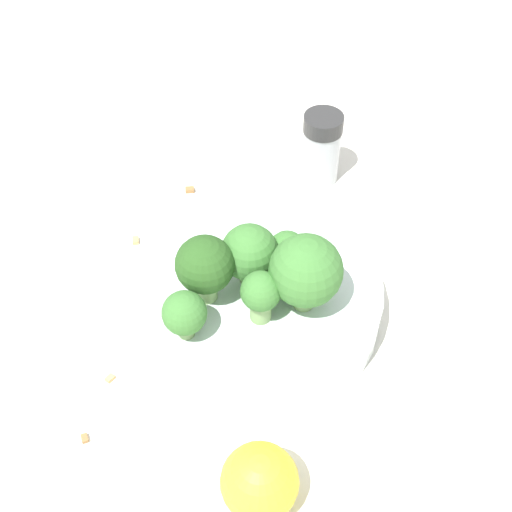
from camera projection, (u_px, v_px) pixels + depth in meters
The scene contains 15 objects.
ground_plane at pixel (256, 313), 0.64m from camera, with size 3.00×3.00×0.00m, color silver.
bowl at pixel (256, 299), 0.62m from camera, with size 0.22×0.22×0.04m, color silver.
broccoli_floret_0 at pixel (188, 317), 0.55m from camera, with size 0.04×0.04×0.05m.
broccoli_floret_1 at pixel (253, 251), 0.59m from camera, with size 0.05×0.05×0.06m.
broccoli_floret_2 at pixel (306, 272), 0.56m from camera, with size 0.06×0.06×0.07m.
broccoli_floret_3 at pixel (287, 251), 0.60m from camera, with size 0.03×0.03×0.04m.
broccoli_floret_4 at pixel (261, 294), 0.56m from camera, with size 0.03×0.03×0.05m.
broccoli_floret_5 at pixel (205, 266), 0.57m from camera, with size 0.05×0.05×0.06m.
pepper_shaker at pixel (321, 148), 0.73m from camera, with size 0.04×0.04×0.08m.
lemon_wedge at pixel (260, 482), 0.50m from camera, with size 0.06×0.06×0.06m, color yellow.
almond_crumb_0 at pixel (135, 239), 0.69m from camera, with size 0.01×0.01×0.01m, color tan.
almond_crumb_1 at pixel (290, 482), 0.52m from camera, with size 0.01×0.00×0.01m, color #AD7F4C.
almond_crumb_2 at pixel (87, 440), 0.55m from camera, with size 0.01×0.00×0.01m, color olive.
almond_crumb_3 at pixel (190, 188), 0.74m from camera, with size 0.01×0.01×0.01m, color olive.
almond_crumb_4 at pixel (110, 377), 0.59m from camera, with size 0.01×0.01×0.01m, color tan.
Camera 1 is at (0.29, -0.27, 0.50)m, focal length 50.00 mm.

